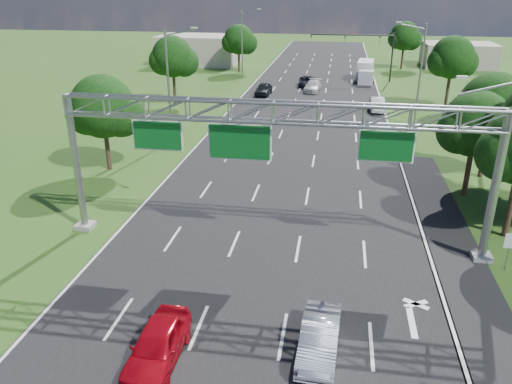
% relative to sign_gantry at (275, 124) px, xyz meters
% --- Properties ---
extents(ground, '(220.00, 220.00, 0.00)m').
position_rel_sign_gantry_xyz_m(ground, '(-0.33, 18.00, -6.89)').
color(ground, '#2A4F17').
rests_on(ground, ground).
extents(road, '(18.00, 180.00, 0.02)m').
position_rel_sign_gantry_xyz_m(road, '(-0.33, 18.00, -6.89)').
color(road, black).
rests_on(road, ground).
extents(road_flare, '(3.00, 30.00, 0.02)m').
position_rel_sign_gantry_xyz_m(road_flare, '(9.87, 2.00, -6.89)').
color(road_flare, black).
rests_on(road_flare, ground).
extents(sign_gantry, '(23.50, 1.00, 9.56)m').
position_rel_sign_gantry_xyz_m(sign_gantry, '(0.00, 0.00, 0.00)').
color(sign_gantry, gray).
rests_on(sign_gantry, ground).
extents(regulatory_sign, '(0.60, 0.08, 2.10)m').
position_rel_sign_gantry_xyz_m(regulatory_sign, '(12.07, -1.02, -5.38)').
color(regulatory_sign, gray).
rests_on(regulatory_sign, ground).
extents(traffic_signal, '(12.21, 0.24, 7.00)m').
position_rel_sign_gantry_xyz_m(traffic_signal, '(7.15, 53.00, -1.72)').
color(traffic_signal, black).
rests_on(traffic_signal, ground).
extents(streetlight_l_near, '(2.97, 0.22, 10.16)m').
position_rel_sign_gantry_xyz_m(streetlight_l_near, '(-11.63, 18.00, -1.31)').
color(streetlight_l_near, gray).
rests_on(streetlight_l_near, ground).
extents(streetlight_l_far, '(2.97, 0.22, 10.16)m').
position_rel_sign_gantry_xyz_m(streetlight_l_far, '(-11.63, 53.00, -1.31)').
color(streetlight_l_far, gray).
rests_on(streetlight_l_far, ground).
extents(streetlight_r_mid, '(2.97, 0.22, 10.16)m').
position_rel_sign_gantry_xyz_m(streetlight_r_mid, '(10.97, 28.00, -1.31)').
color(streetlight_r_mid, gray).
rests_on(streetlight_r_mid, ground).
extents(tree_verge_la, '(5.76, 4.80, 7.40)m').
position_rel_sign_gantry_xyz_m(tree_verge_la, '(-14.25, 10.04, -2.13)').
color(tree_verge_la, '#2D2116').
rests_on(tree_verge_la, ground).
extents(tree_verge_lb, '(5.76, 4.80, 8.06)m').
position_rel_sign_gantry_xyz_m(tree_verge_lb, '(-16.25, 33.04, -1.48)').
color(tree_verge_lb, '#2D2116').
rests_on(tree_verge_lb, ground).
extents(tree_verge_lc, '(5.76, 4.80, 7.62)m').
position_rel_sign_gantry_xyz_m(tree_verge_lc, '(-13.25, 58.04, -1.92)').
color(tree_verge_lc, '#2D2116').
rests_on(tree_verge_lc, ground).
extents(tree_verge_rd, '(5.76, 4.80, 8.28)m').
position_rel_sign_gantry_xyz_m(tree_verge_rd, '(15.75, 36.04, -1.26)').
color(tree_verge_rd, '#2D2116').
rests_on(tree_verge_rd, ground).
extents(tree_verge_re, '(5.76, 4.80, 7.84)m').
position_rel_sign_gantry_xyz_m(tree_verge_re, '(13.75, 66.04, -1.70)').
color(tree_verge_re, '#2D2116').
rests_on(tree_verge_re, ground).
extents(building_left, '(14.00, 10.00, 5.00)m').
position_rel_sign_gantry_xyz_m(building_left, '(-22.33, 66.00, -4.39)').
color(building_left, '#A89B8D').
rests_on(building_left, ground).
extents(building_right, '(12.00, 9.00, 4.00)m').
position_rel_sign_gantry_xyz_m(building_right, '(23.67, 70.00, -4.89)').
color(building_right, '#A89B8D').
rests_on(building_right, ground).
extents(red_coupe, '(1.77, 4.39, 1.50)m').
position_rel_sign_gantry_xyz_m(red_coupe, '(-3.12, -10.20, -6.14)').
color(red_coupe, '#B60816').
rests_on(red_coupe, ground).
extents(silver_sedan, '(1.68, 4.26, 1.38)m').
position_rel_sign_gantry_xyz_m(silver_sedan, '(2.98, -8.69, -6.20)').
color(silver_sedan, silver).
rests_on(silver_sedan, ground).
extents(car_queue_a, '(2.44, 5.03, 1.41)m').
position_rel_sign_gantry_xyz_m(car_queue_a, '(-0.30, 43.66, -6.19)').
color(car_queue_a, '#BABABA').
rests_on(car_queue_a, ground).
extents(car_queue_b, '(2.57, 4.98, 1.34)m').
position_rel_sign_gantry_xyz_m(car_queue_b, '(-1.33, 47.17, -6.22)').
color(car_queue_b, black).
rests_on(car_queue_b, ground).
extents(car_queue_c, '(1.96, 4.62, 1.56)m').
position_rel_sign_gantry_xyz_m(car_queue_c, '(-6.53, 39.98, -6.11)').
color(car_queue_c, black).
rests_on(car_queue_c, ground).
extents(car_queue_d, '(1.69, 4.49, 1.46)m').
position_rel_sign_gantry_xyz_m(car_queue_d, '(7.67, 33.51, -6.16)').
color(car_queue_d, silver).
rests_on(car_queue_d, ground).
extents(box_truck, '(2.76, 7.78, 2.87)m').
position_rel_sign_gantry_xyz_m(box_truck, '(7.00, 53.09, -5.51)').
color(box_truck, silver).
rests_on(box_truck, ground).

